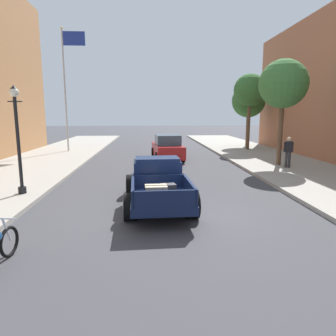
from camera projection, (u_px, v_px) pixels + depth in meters
ground_plane at (171, 213)px, 9.46m from camera, size 140.00×140.00×0.00m
hotrod_truck_navy at (157, 182)px, 10.35m from camera, size 2.33×5.00×1.58m
car_background_red at (167, 148)px, 20.43m from camera, size 2.11×4.42×1.65m
pedestrian_sidewalk_right at (288, 150)px, 16.43m from camera, size 0.53×0.22×1.65m
street_lamp_near at (17, 132)px, 10.83m from camera, size 0.50×0.32×3.85m
flagpole at (67, 77)px, 23.07m from camera, size 1.74×0.16×9.16m
street_tree_second at (283, 84)px, 16.77m from camera, size 2.65×2.65×5.81m
street_tree_third at (250, 91)px, 24.29m from camera, size 2.56×2.56×5.99m
street_tree_farthest at (249, 101)px, 26.76m from camera, size 2.90×2.90×5.44m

